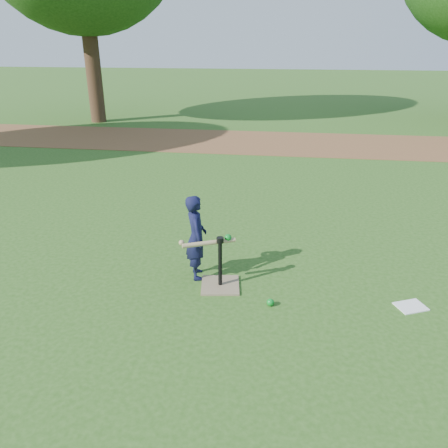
# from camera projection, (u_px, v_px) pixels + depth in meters

# --- Properties ---
(ground) EXTENTS (80.00, 80.00, 0.00)m
(ground) POSITION_uv_depth(u_px,v_px,m) (238.00, 279.00, 5.16)
(ground) COLOR #285116
(ground) RESTS_ON ground
(dirt_strip) EXTENTS (24.00, 3.00, 0.01)m
(dirt_strip) POSITION_uv_depth(u_px,v_px,m) (269.00, 142.00, 11.99)
(dirt_strip) COLOR brown
(dirt_strip) RESTS_ON ground
(child) EXTENTS (0.35, 0.43, 1.02)m
(child) POSITION_uv_depth(u_px,v_px,m) (196.00, 237.00, 5.04)
(child) COLOR #111233
(child) RESTS_ON ground
(wiffle_ball_ground) EXTENTS (0.08, 0.08, 0.08)m
(wiffle_ball_ground) POSITION_uv_depth(u_px,v_px,m) (270.00, 302.00, 4.63)
(wiffle_ball_ground) COLOR #0B8121
(wiffle_ball_ground) RESTS_ON ground
(clipboard) EXTENTS (0.37, 0.33, 0.01)m
(clipboard) POSITION_uv_depth(u_px,v_px,m) (411.00, 306.00, 4.62)
(clipboard) COLOR white
(clipboard) RESTS_ON ground
(batting_tee) EXTENTS (0.49, 0.49, 0.61)m
(batting_tee) POSITION_uv_depth(u_px,v_px,m) (220.00, 278.00, 4.97)
(batting_tee) COLOR #847254
(batting_tee) RESTS_ON ground
(swing_action) EXTENTS (0.62, 0.29, 0.11)m
(swing_action) POSITION_uv_depth(u_px,v_px,m) (210.00, 242.00, 4.81)
(swing_action) COLOR tan
(swing_action) RESTS_ON ground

